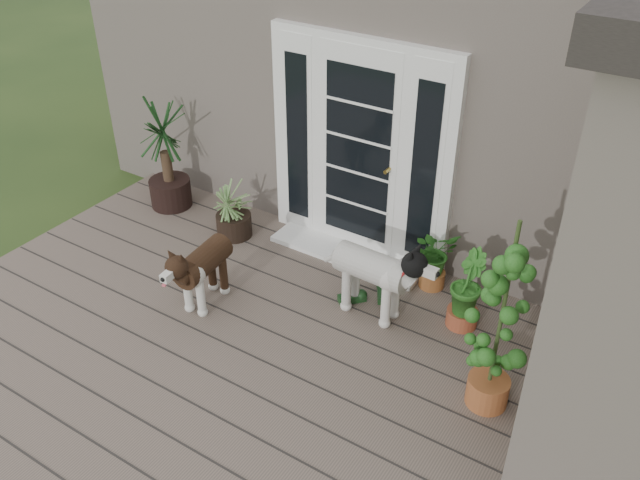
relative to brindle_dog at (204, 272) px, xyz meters
The scene contains 14 objects.
deck 1.19m from the brindle_dog, 37.53° to the right, with size 6.20×4.60×0.12m, color #6B5B4C.
house_main 3.84m from the brindle_dog, 75.99° to the left, with size 7.40×4.00×3.10m, color #665E54.
door_unit 1.83m from the brindle_dog, 65.54° to the left, with size 1.90×0.14×2.15m, color white.
door_step 1.52m from the brindle_dog, 62.35° to the left, with size 1.60×0.40×0.05m, color white.
brindle_dog is the anchor object (origin of this frame).
white_dog 1.48m from the brindle_dog, 26.38° to the left, with size 0.38×0.88×0.73m, color white, non-canonical shape.
spider_plant 1.13m from the brindle_dog, 116.03° to the left, with size 0.61×0.61×0.65m, color #8FAB69, non-canonical shape.
yucca 1.88m from the brindle_dog, 142.88° to the left, with size 0.86×0.86×1.25m, color black, non-canonical shape.
herb_a 2.09m from the brindle_dog, 39.15° to the left, with size 0.41×0.41×0.52m, color #205618.
herb_b 2.28m from the brindle_dog, 24.53° to the left, with size 0.36×0.36×0.54m, color #154C17.
herb_c 3.16m from the brindle_dog, 19.07° to the left, with size 0.35×0.35×0.55m, color #27651C.
sapling 2.64m from the brindle_dog, ahead, with size 0.49×0.49×1.68m, color #275B1A, non-canonical shape.
clog_left 1.63m from the brindle_dog, 35.51° to the left, with size 0.15×0.32×0.10m, color #143315, non-canonical shape.
clog_right 1.35m from the brindle_dog, 32.82° to the left, with size 0.13×0.29×0.09m, color #153616, non-canonical shape.
Camera 1 is at (2.56, -2.41, 3.95)m, focal length 37.66 mm.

